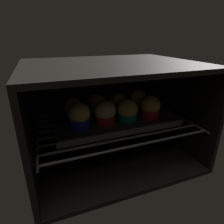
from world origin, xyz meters
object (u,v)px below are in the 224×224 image
(muffin_row1_col3, at_px, (137,100))
(muffin_row0_col0, at_px, (79,116))
(baking_tray, at_px, (112,119))
(muffin_row1_col2, at_px, (118,103))
(muffin_row0_col3, at_px, (150,107))
(muffin_row1_col0, at_px, (73,109))
(muffin_row0_col1, at_px, (105,113))
(muffin_row1_col1, at_px, (97,105))
(muffin_row0_col2, at_px, (127,111))

(muffin_row1_col3, bearing_deg, muffin_row0_col0, -161.12)
(baking_tray, relative_size, muffin_row1_col2, 5.30)
(baking_tray, distance_m, muffin_row1_col3, 0.15)
(baking_tray, height_order, muffin_row1_col3, muffin_row1_col3)
(muffin_row0_col3, bearing_deg, muffin_row1_col2, 135.37)
(muffin_row0_col3, distance_m, muffin_row1_col0, 0.28)
(muffin_row0_col3, xyz_separation_m, muffin_row1_col3, (-0.00, 0.09, 0.00))
(muffin_row0_col1, bearing_deg, muffin_row0_col0, -178.51)
(muffin_row0_col1, height_order, muffin_row1_col1, muffin_row1_col1)
(muffin_row0_col1, distance_m, muffin_row1_col1, 0.09)
(muffin_row0_col3, relative_size, muffin_row1_col1, 0.99)
(muffin_row0_col0, height_order, muffin_row1_col1, muffin_row0_col0)
(muffin_row0_col0, height_order, muffin_row1_col0, muffin_row0_col0)
(muffin_row0_col1, distance_m, muffin_row1_col2, 0.12)
(baking_tray, bearing_deg, muffin_row0_col0, -161.84)
(muffin_row0_col2, xyz_separation_m, muffin_row1_col1, (-0.09, 0.09, 0.00))
(muffin_row0_col1, xyz_separation_m, muffin_row1_col0, (-0.09, 0.09, -0.00))
(muffin_row1_col2, bearing_deg, muffin_row0_col1, -134.05)
(muffin_row0_col0, bearing_deg, muffin_row1_col0, 92.22)
(baking_tray, height_order, muffin_row0_col3, muffin_row0_col3)
(muffin_row0_col1, distance_m, muffin_row1_col0, 0.13)
(muffin_row1_col1, xyz_separation_m, muffin_row1_col2, (0.09, -0.00, -0.00))
(muffin_row1_col2, height_order, muffin_row1_col3, muffin_row1_col3)
(baking_tray, relative_size, muffin_row0_col2, 5.35)
(muffin_row1_col1, relative_size, muffin_row1_col2, 1.05)
(muffin_row0_col0, bearing_deg, muffin_row1_col1, 46.42)
(baking_tray, height_order, muffin_row0_col0, muffin_row0_col0)
(muffin_row0_col2, distance_m, muffin_row1_col3, 0.13)
(muffin_row0_col2, xyz_separation_m, muffin_row1_col0, (-0.18, 0.09, 0.00))
(muffin_row1_col0, bearing_deg, muffin_row1_col2, -0.05)
(baking_tray, height_order, muffin_row0_col1, muffin_row0_col1)
(muffin_row0_col3, bearing_deg, muffin_row0_col2, 178.91)
(muffin_row1_col1, relative_size, muffin_row1_col3, 1.01)
(baking_tray, xyz_separation_m, muffin_row0_col2, (0.04, -0.04, 0.04))
(muffin_row0_col1, relative_size, muffin_row0_col2, 1.04)
(muffin_row1_col0, xyz_separation_m, muffin_row1_col1, (0.09, 0.00, 0.00))
(muffin_row1_col1, height_order, muffin_row1_col2, muffin_row1_col1)
(muffin_row0_col1, bearing_deg, muffin_row1_col1, 92.42)
(muffin_row1_col1, height_order, muffin_row1_col3, same)
(muffin_row0_col1, bearing_deg, muffin_row0_col2, -2.28)
(muffin_row0_col1, relative_size, muffin_row1_col2, 1.03)
(muffin_row0_col0, distance_m, muffin_row1_col1, 0.13)
(muffin_row0_col3, distance_m, muffin_row1_col1, 0.20)
(muffin_row0_col0, height_order, muffin_row1_col2, muffin_row0_col0)
(baking_tray, height_order, muffin_row0_col2, muffin_row0_col2)
(muffin_row0_col0, relative_size, muffin_row0_col3, 1.06)
(muffin_row1_col2, bearing_deg, baking_tray, -133.28)
(muffin_row0_col3, xyz_separation_m, muffin_row1_col1, (-0.18, 0.09, -0.00))
(muffin_row1_col3, bearing_deg, muffin_row1_col0, -179.83)
(muffin_row0_col2, bearing_deg, baking_tray, 133.95)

